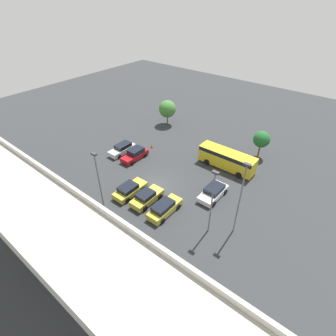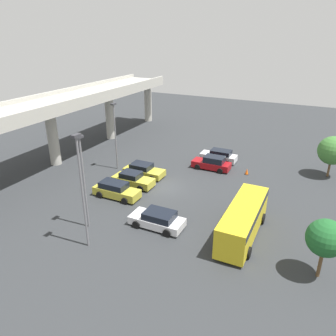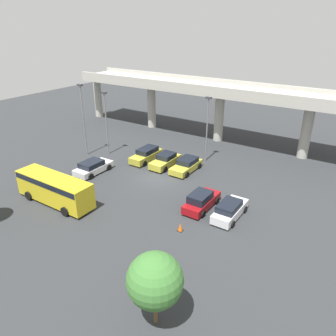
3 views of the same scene
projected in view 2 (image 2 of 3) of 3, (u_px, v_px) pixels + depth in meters
name	position (u px, v px, depth m)	size (l,w,h in m)	color
ground_plane	(165.00, 187.00, 34.81)	(101.07, 101.07, 0.00)	#2D3033
highway_overpass	(49.00, 112.00, 38.38)	(48.46, 6.21, 8.19)	#ADAAA0
parked_car_0	(158.00, 219.00, 27.59)	(2.24, 4.63, 1.45)	silver
parked_car_1	(116.00, 190.00, 32.50)	(2.00, 4.75, 1.59)	gold
parked_car_2	(133.00, 180.00, 34.88)	(2.07, 4.48, 1.55)	gold
parked_car_3	(144.00, 170.00, 37.28)	(2.16, 4.64, 1.47)	gold
parked_car_4	(212.00, 163.00, 39.10)	(2.01, 4.54, 1.64)	maroon
parked_car_5	(219.00, 156.00, 41.46)	(1.98, 4.52, 1.52)	silver
shuttle_bus	(243.00, 218.00, 26.06)	(8.39, 2.57, 2.68)	gold
lamp_post_near_aisle	(82.00, 185.00, 23.38)	(0.70, 0.35, 8.99)	slate
lamp_post_mid_lot	(83.00, 176.00, 26.05)	(0.70, 0.35, 8.05)	slate
lamp_post_by_overpass	(115.00, 132.00, 37.69)	(0.70, 0.35, 7.92)	slate
tree_front_left	(326.00, 238.00, 21.07)	(2.51, 2.51, 4.33)	brown
tree_front_centre	(333.00, 151.00, 36.23)	(3.19, 3.19, 4.72)	brown
traffic_cone	(247.00, 172.00, 37.82)	(0.44, 0.44, 0.70)	black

